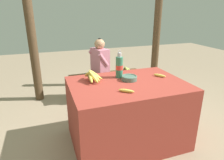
{
  "coord_description": "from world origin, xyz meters",
  "views": [
    {
      "loc": [
        -0.89,
        -1.98,
        1.59
      ],
      "look_at": [
        -0.18,
        0.05,
        0.82
      ],
      "focal_mm": 32.0,
      "sensor_mm": 36.0,
      "label": 1
    }
  ],
  "objects_px": {
    "wooden_bench": "(106,78)",
    "banana_bunch_green": "(126,69)",
    "water_bottle": "(119,67)",
    "loose_banana_side": "(160,75)",
    "support_post_far": "(157,24)",
    "loose_banana_front": "(126,91)",
    "support_post_near": "(31,28)",
    "serving_bowl": "(129,78)",
    "seated_vendor": "(98,65)",
    "banana_bunch_ripe": "(93,75)"
  },
  "relations": [
    {
      "from": "seated_vendor",
      "to": "loose_banana_side",
      "type": "bearing_deg",
      "value": 95.36
    },
    {
      "from": "wooden_bench",
      "to": "water_bottle",
      "type": "bearing_deg",
      "value": -99.43
    },
    {
      "from": "water_bottle",
      "to": "support_post_near",
      "type": "height_order",
      "value": "support_post_near"
    },
    {
      "from": "water_bottle",
      "to": "loose_banana_front",
      "type": "height_order",
      "value": "water_bottle"
    },
    {
      "from": "wooden_bench",
      "to": "banana_bunch_green",
      "type": "height_order",
      "value": "banana_bunch_green"
    },
    {
      "from": "water_bottle",
      "to": "banana_bunch_green",
      "type": "relative_size",
      "value": 1.33
    },
    {
      "from": "banana_bunch_green",
      "to": "support_post_near",
      "type": "xyz_separation_m",
      "value": [
        -1.6,
        0.31,
        0.77
      ]
    },
    {
      "from": "support_post_far",
      "to": "loose_banana_front",
      "type": "bearing_deg",
      "value": -127.9
    },
    {
      "from": "loose_banana_front",
      "to": "seated_vendor",
      "type": "relative_size",
      "value": 0.14
    },
    {
      "from": "seated_vendor",
      "to": "support_post_far",
      "type": "bearing_deg",
      "value": 179.42
    },
    {
      "from": "loose_banana_front",
      "to": "support_post_far",
      "type": "bearing_deg",
      "value": 52.1
    },
    {
      "from": "loose_banana_side",
      "to": "seated_vendor",
      "type": "distance_m",
      "value": 1.33
    },
    {
      "from": "wooden_bench",
      "to": "banana_bunch_green",
      "type": "relative_size",
      "value": 5.16
    },
    {
      "from": "water_bottle",
      "to": "wooden_bench",
      "type": "relative_size",
      "value": 0.26
    },
    {
      "from": "water_bottle",
      "to": "seated_vendor",
      "type": "relative_size",
      "value": 0.31
    },
    {
      "from": "water_bottle",
      "to": "support_post_far",
      "type": "distance_m",
      "value": 2.04
    },
    {
      "from": "banana_bunch_ripe",
      "to": "loose_banana_front",
      "type": "relative_size",
      "value": 1.98
    },
    {
      "from": "support_post_near",
      "to": "loose_banana_front",
      "type": "bearing_deg",
      "value": -64.63
    },
    {
      "from": "support_post_near",
      "to": "support_post_far",
      "type": "relative_size",
      "value": 1.0
    },
    {
      "from": "banana_bunch_ripe",
      "to": "support_post_near",
      "type": "height_order",
      "value": "support_post_near"
    },
    {
      "from": "serving_bowl",
      "to": "loose_banana_front",
      "type": "bearing_deg",
      "value": -118.49
    },
    {
      "from": "banana_bunch_green",
      "to": "support_post_far",
      "type": "bearing_deg",
      "value": 21.22
    },
    {
      "from": "water_bottle",
      "to": "loose_banana_front",
      "type": "relative_size",
      "value": 2.25
    },
    {
      "from": "seated_vendor",
      "to": "banana_bunch_green",
      "type": "xyz_separation_m",
      "value": [
        0.57,
        0.05,
        -0.14
      ]
    },
    {
      "from": "loose_banana_side",
      "to": "support_post_far",
      "type": "height_order",
      "value": "support_post_far"
    },
    {
      "from": "loose_banana_front",
      "to": "wooden_bench",
      "type": "height_order",
      "value": "loose_banana_front"
    },
    {
      "from": "banana_bunch_green",
      "to": "water_bottle",
      "type": "bearing_deg",
      "value": -117.35
    },
    {
      "from": "loose_banana_side",
      "to": "support_post_far",
      "type": "distance_m",
      "value": 1.9
    },
    {
      "from": "loose_banana_front",
      "to": "banana_bunch_green",
      "type": "distance_m",
      "value": 1.77
    },
    {
      "from": "seated_vendor",
      "to": "banana_bunch_ripe",
      "type": "bearing_deg",
      "value": 56.48
    },
    {
      "from": "wooden_bench",
      "to": "seated_vendor",
      "type": "height_order",
      "value": "seated_vendor"
    },
    {
      "from": "banana_bunch_ripe",
      "to": "seated_vendor",
      "type": "xyz_separation_m",
      "value": [
        0.37,
        1.11,
        -0.2
      ]
    },
    {
      "from": "banana_bunch_green",
      "to": "seated_vendor",
      "type": "bearing_deg",
      "value": -174.82
    },
    {
      "from": "loose_banana_front",
      "to": "support_post_far",
      "type": "distance_m",
      "value": 2.48
    },
    {
      "from": "seated_vendor",
      "to": "support_post_far",
      "type": "height_order",
      "value": "support_post_far"
    },
    {
      "from": "banana_bunch_ripe",
      "to": "support_post_far",
      "type": "height_order",
      "value": "support_post_far"
    },
    {
      "from": "loose_banana_side",
      "to": "support_post_far",
      "type": "xyz_separation_m",
      "value": [
        0.9,
        1.6,
        0.49
      ]
    },
    {
      "from": "water_bottle",
      "to": "loose_banana_front",
      "type": "distance_m",
      "value": 0.49
    },
    {
      "from": "wooden_bench",
      "to": "support_post_near",
      "type": "height_order",
      "value": "support_post_near"
    },
    {
      "from": "serving_bowl",
      "to": "loose_banana_side",
      "type": "distance_m",
      "value": 0.41
    },
    {
      "from": "support_post_near",
      "to": "wooden_bench",
      "type": "bearing_deg",
      "value": -14.78
    },
    {
      "from": "banana_bunch_ripe",
      "to": "banana_bunch_green",
      "type": "distance_m",
      "value": 1.53
    },
    {
      "from": "loose_banana_side",
      "to": "seated_vendor",
      "type": "relative_size",
      "value": 0.13
    },
    {
      "from": "wooden_bench",
      "to": "support_post_near",
      "type": "xyz_separation_m",
      "value": [
        -1.2,
        0.32,
        0.91
      ]
    },
    {
      "from": "loose_banana_front",
      "to": "loose_banana_side",
      "type": "height_order",
      "value": "same"
    },
    {
      "from": "loose_banana_side",
      "to": "wooden_bench",
      "type": "xyz_separation_m",
      "value": [
        -0.3,
        1.28,
        -0.42
      ]
    },
    {
      "from": "serving_bowl",
      "to": "banana_bunch_green",
      "type": "bearing_deg",
      "value": 68.05
    },
    {
      "from": "loose_banana_side",
      "to": "banana_bunch_green",
      "type": "xyz_separation_m",
      "value": [
        0.1,
        1.29,
        -0.28
      ]
    },
    {
      "from": "banana_bunch_ripe",
      "to": "loose_banana_side",
      "type": "height_order",
      "value": "banana_bunch_ripe"
    },
    {
      "from": "serving_bowl",
      "to": "loose_banana_front",
      "type": "relative_size",
      "value": 1.22
    }
  ]
}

